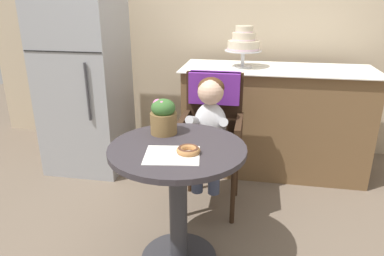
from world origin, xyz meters
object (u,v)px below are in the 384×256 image
Objects in this scene: tiered_cake_stand at (243,43)px; cafe_table at (178,182)px; flower_vase at (163,116)px; refrigerator at (84,72)px; wicker_chair at (212,119)px; seated_child at (210,121)px; donut_front at (188,150)px.

cafe_table is at bearing -101.37° from tiered_cake_stand.
cafe_table is 3.60× the size of flower_vase.
refrigerator is at bearing 133.67° from cafe_table.
tiered_cake_stand reaches higher than cafe_table.
wicker_chair is 1.23m from refrigerator.
cafe_table is 0.75× the size of wicker_chair.
seated_child is at bearing -26.13° from refrigerator.
seated_child is (0.10, 0.54, 0.17)m from cafe_table.
wicker_chair is at bearing 82.07° from cafe_table.
refrigerator is (-1.15, 0.56, 0.17)m from seated_child.
seated_child is at bearing 59.63° from flower_vase.
seated_child is (0.00, -0.16, 0.04)m from wicker_chair.
wicker_chair is 0.77m from donut_front.
flower_vase is (-0.21, -0.52, 0.18)m from wicker_chair.
seated_child is at bearing 87.77° from donut_front.
refrigerator is (-0.93, 0.93, 0.03)m from flower_vase.
wicker_chair reaches higher than donut_front.
tiered_cake_stand is at bearing 82.18° from donut_front.
seated_child is 0.62m from donut_front.
cafe_table is at bearing -92.37° from wicker_chair.
seated_child is 1.29m from refrigerator.
tiered_cake_stand is (0.38, 1.13, 0.27)m from flower_vase.
cafe_table is 1.45m from tiered_cake_stand.
wicker_chair reaches higher than flower_vase.
tiered_cake_stand is at bearing 77.79° from seated_child.
donut_front is at bearing -46.30° from refrigerator.
refrigerator is (-1.15, 0.41, 0.21)m from wicker_chair.
flower_vase reaches higher than cafe_table.
tiered_cake_stand reaches higher than donut_front.
cafe_table is 0.57m from seated_child.
refrigerator is at bearing -171.32° from tiered_cake_stand.
flower_vase reaches higher than donut_front.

